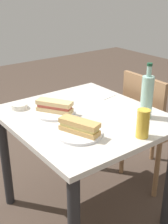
# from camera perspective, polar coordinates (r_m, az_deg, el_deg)

# --- Properties ---
(ground_plane) EXTENTS (8.00, 8.00, 0.00)m
(ground_plane) POSITION_cam_1_polar(r_m,az_deg,el_deg) (2.17, 0.00, -18.39)
(ground_plane) COLOR #47382D
(dining_table) EXTENTS (0.92, 0.84, 0.73)m
(dining_table) POSITION_cam_1_polar(r_m,az_deg,el_deg) (1.82, 0.00, -4.19)
(dining_table) COLOR beige
(dining_table) RESTS_ON ground
(chair_far) EXTENTS (0.41, 0.41, 0.86)m
(chair_far) POSITION_cam_1_polar(r_m,az_deg,el_deg) (2.25, 12.55, -2.01)
(chair_far) COLOR #936B47
(chair_far) RESTS_ON ground
(plate_near) EXTENTS (0.24, 0.24, 0.01)m
(plate_near) POSITION_cam_1_polar(r_m,az_deg,el_deg) (1.79, -5.56, -0.11)
(plate_near) COLOR white
(plate_near) RESTS_ON dining_table
(baguette_sandwich_near) EXTENTS (0.22, 0.17, 0.07)m
(baguette_sandwich_near) POSITION_cam_1_polar(r_m,az_deg,el_deg) (1.77, -5.62, 1.12)
(baguette_sandwich_near) COLOR #DBB77A
(baguette_sandwich_near) RESTS_ON plate_near
(knife_near) EXTENTS (0.14, 0.13, 0.01)m
(knife_near) POSITION_cam_1_polar(r_m,az_deg,el_deg) (1.83, -5.19, 0.84)
(knife_near) COLOR silver
(knife_near) RESTS_ON plate_near
(plate_far) EXTENTS (0.24, 0.24, 0.01)m
(plate_far) POSITION_cam_1_polar(r_m,az_deg,el_deg) (1.54, -0.88, -4.14)
(plate_far) COLOR white
(plate_far) RESTS_ON dining_table
(baguette_sandwich_far) EXTENTS (0.23, 0.14, 0.07)m
(baguette_sandwich_far) POSITION_cam_1_polar(r_m,az_deg,el_deg) (1.52, -0.89, -2.75)
(baguette_sandwich_far) COLOR tan
(baguette_sandwich_far) RESTS_ON plate_far
(knife_far) EXTENTS (0.18, 0.05, 0.01)m
(knife_far) POSITION_cam_1_polar(r_m,az_deg,el_deg) (1.58, -0.12, -2.92)
(knife_far) COLOR silver
(knife_far) RESTS_ON plate_far
(water_bottle) EXTENTS (0.07, 0.07, 0.32)m
(water_bottle) POSITION_cam_1_polar(r_m,az_deg,el_deg) (1.73, 11.86, 2.98)
(water_bottle) COLOR #99C6B7
(water_bottle) RESTS_ON dining_table
(beer_glass) EXTENTS (0.07, 0.07, 0.15)m
(beer_glass) POSITION_cam_1_polar(r_m,az_deg,el_deg) (1.52, 11.13, -2.16)
(beer_glass) COLOR gold
(beer_glass) RESTS_ON dining_table
(olive_bowl) EXTENTS (0.10, 0.10, 0.03)m
(olive_bowl) POSITION_cam_1_polar(r_m,az_deg,el_deg) (1.90, -12.19, 1.11)
(olive_bowl) COLOR silver
(olive_bowl) RESTS_ON dining_table
(paper_napkin) EXTENTS (0.16, 0.16, 0.00)m
(paper_napkin) POSITION_cam_1_polar(r_m,az_deg,el_deg) (2.08, 3.44, 3.29)
(paper_napkin) COLOR white
(paper_napkin) RESTS_ON dining_table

